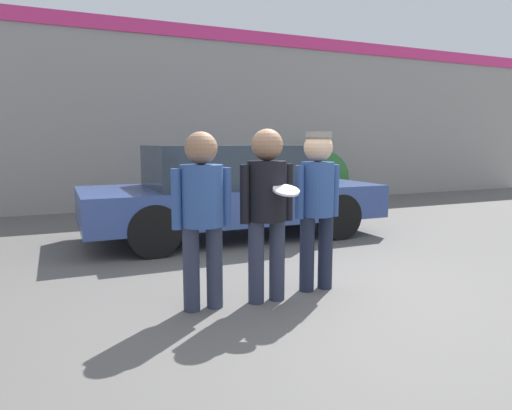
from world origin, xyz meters
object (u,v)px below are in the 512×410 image
object	(u,v)px
person_left	(202,205)
person_right	(317,197)
person_middle_with_frisbee	(267,200)
parked_car_near	(231,191)
shrub	(322,177)

from	to	relation	value
person_left	person_right	bearing A→B (deg)	3.12
person_middle_with_frisbee	parked_car_near	world-z (taller)	person_middle_with_frisbee
person_left	person_right	size ratio (longest dim) A/B	0.99
person_middle_with_frisbee	parked_car_near	distance (m)	3.08
person_left	parked_car_near	distance (m)	3.25
person_left	parked_car_near	bearing A→B (deg)	64.62
person_left	parked_car_near	world-z (taller)	person_left
person_middle_with_frisbee	person_right	distance (m)	0.63
shrub	person_middle_with_frisbee	bearing A→B (deg)	-126.02
parked_car_near	shrub	size ratio (longest dim) A/B	3.53
person_left	shrub	world-z (taller)	person_left
person_left	person_right	distance (m)	1.24
parked_car_near	shrub	distance (m)	4.64
person_middle_with_frisbee	shrub	bearing A→B (deg)	53.98
person_right	shrub	xyz separation A→B (m)	(3.71, 5.84, -0.31)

